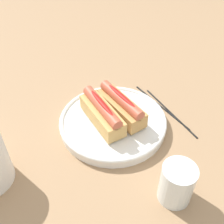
{
  "coord_description": "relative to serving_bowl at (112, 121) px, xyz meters",
  "views": [
    {
      "loc": [
        -0.47,
        0.18,
        0.51
      ],
      "look_at": [
        0.0,
        0.0,
        0.05
      ],
      "focal_mm": 44.1,
      "sensor_mm": 36.0,
      "label": 1
    }
  ],
  "objects": [
    {
      "name": "serving_bowl",
      "position": [
        0.0,
        0.0,
        0.0
      ],
      "size": [
        0.27,
        0.27,
        0.03
      ],
      "color": "white",
      "rests_on": "ground_plane"
    },
    {
      "name": "chopstick_far",
      "position": [
        -0.01,
        -0.17,
        -0.01
      ],
      "size": [
        0.22,
        0.03,
        0.01
      ],
      "primitive_type": "cylinder",
      "rotation": [
        0.0,
        1.57,
        0.13
      ],
      "color": "black",
      "rests_on": "ground_plane"
    },
    {
      "name": "ground_plane",
      "position": [
        -0.0,
        -0.0,
        -0.02
      ],
      "size": [
        2.4,
        2.4,
        0.0
      ],
      "primitive_type": "plane",
      "color": "#9E7A56"
    },
    {
      "name": "water_glass",
      "position": [
        -0.24,
        -0.04,
        0.03
      ],
      "size": [
        0.07,
        0.07,
        0.09
      ],
      "color": "white",
      "rests_on": "ground_plane"
    },
    {
      "name": "hotdog_back",
      "position": [
        -0.01,
        0.03,
        0.04
      ],
      "size": [
        0.16,
        0.07,
        0.06
      ],
      "color": "tan",
      "rests_on": "serving_bowl"
    },
    {
      "name": "chopstick_near",
      "position": [
        0.02,
        -0.16,
        -0.01
      ],
      "size": [
        0.22,
        0.05,
        0.01
      ],
      "primitive_type": "cylinder",
      "rotation": [
        0.0,
        1.57,
        0.23
      ],
      "color": "black",
      "rests_on": "ground_plane"
    },
    {
      "name": "hotdog_front",
      "position": [
        0.01,
        -0.03,
        0.04
      ],
      "size": [
        0.16,
        0.08,
        0.06
      ],
      "color": "tan",
      "rests_on": "serving_bowl"
    }
  ]
}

